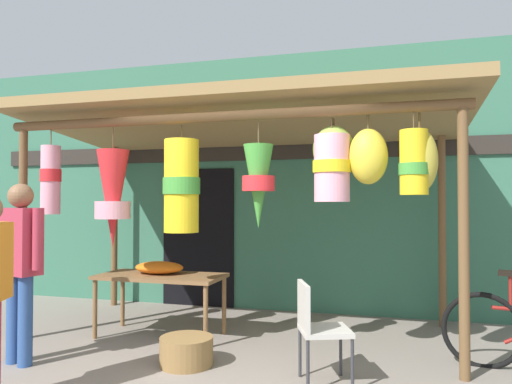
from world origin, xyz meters
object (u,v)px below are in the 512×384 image
wicker_basket_by_table (186,351)px  customer_foreground (20,257)px  display_table (161,281)px  flower_heap_on_table (160,268)px  folding_chair (316,323)px

wicker_basket_by_table → customer_foreground: (-1.51, -0.40, 0.87)m
display_table → customer_foreground: size_ratio=0.84×
flower_heap_on_table → wicker_basket_by_table: size_ratio=1.16×
folding_chair → wicker_basket_by_table: (-1.23, 0.13, -0.37)m
flower_heap_on_table → wicker_basket_by_table: flower_heap_on_table is taller
customer_foreground → flower_heap_on_table: bearing=58.6°
flower_heap_on_table → wicker_basket_by_table: bearing=-50.7°
display_table → wicker_basket_by_table: size_ratio=2.86×
display_table → wicker_basket_by_table: bearing=-50.3°
flower_heap_on_table → folding_chair: bearing=-27.6°
folding_chair → display_table: bearing=153.4°
folding_chair → customer_foreground: 2.80m
display_table → flower_heap_on_table: (-0.05, 0.07, 0.14)m
wicker_basket_by_table → customer_foreground: bearing=-165.2°
flower_heap_on_table → folding_chair: (1.95, -1.02, -0.26)m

